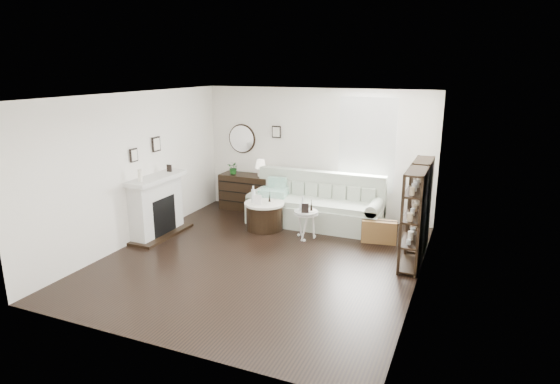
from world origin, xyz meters
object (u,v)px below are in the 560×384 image
at_px(drum_table, 264,216).
at_px(pedestal_table, 306,213).
at_px(dresser, 247,192).
at_px(sofa, 316,208).

distance_m(drum_table, pedestal_table, 0.99).
bearing_deg(dresser, sofa, -12.38).
bearing_deg(dresser, pedestal_table, -34.20).
xyz_separation_m(sofa, pedestal_table, (0.11, -0.88, 0.15)).
height_order(sofa, drum_table, sofa).
xyz_separation_m(sofa, drum_table, (-0.84, -0.68, -0.07)).
relative_size(dresser, drum_table, 1.52).
xyz_separation_m(dresser, drum_table, (0.92, -1.07, -0.12)).
distance_m(sofa, pedestal_table, 0.90).
bearing_deg(pedestal_table, sofa, 96.81).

